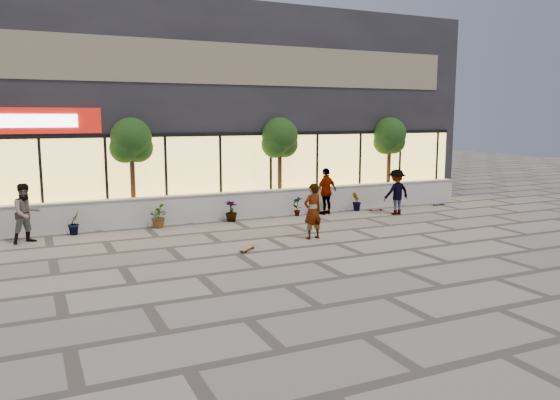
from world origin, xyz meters
name	(u,v)px	position (x,y,z in m)	size (l,w,h in m)	color
ground	(315,261)	(0.00, 0.00, 0.00)	(80.00, 80.00, 0.00)	gray
planter_wall	(229,206)	(0.00, 7.00, 0.52)	(22.00, 0.42, 1.04)	silver
retail_building	(188,110)	(0.00, 12.49, 4.25)	(24.00, 9.17, 8.50)	black
shrub_b	(74,223)	(-5.70, 6.45, 0.41)	(0.45, 0.36, 0.81)	#143711
shrub_c	(157,216)	(-2.90, 6.45, 0.41)	(0.73, 0.63, 0.81)	#143711
shrub_d	(231,211)	(-0.10, 6.45, 0.41)	(0.45, 0.45, 0.81)	#143711
shrub_e	(297,206)	(2.70, 6.45, 0.41)	(0.43, 0.29, 0.81)	#143711
shrub_f	(357,201)	(5.50, 6.45, 0.41)	(0.45, 0.36, 0.81)	#143711
tree_midwest	(131,143)	(-3.50, 7.70, 2.99)	(1.60, 1.50, 3.92)	#3F2316
tree_mideast	(280,140)	(2.50, 7.70, 2.99)	(1.60, 1.50, 3.92)	#3F2316
tree_east	(390,138)	(8.00, 7.70, 2.99)	(1.60, 1.50, 3.92)	#3F2316
skater_center	(313,211)	(1.28, 2.52, 0.91)	(0.66, 0.44, 1.82)	white
skater_left	(26,213)	(-7.13, 5.79, 0.94)	(0.92, 0.71, 1.89)	tan
skater_right_near	(326,191)	(3.94, 6.30, 0.95)	(1.11, 0.46, 1.90)	white
skater_right_far	(396,192)	(6.50, 5.07, 0.92)	(1.19, 0.68, 1.84)	maroon
skateboard_center	(247,248)	(-1.22, 1.93, 0.08)	(0.74, 0.73, 0.10)	#9A4F32
skateboard_right_near	(376,209)	(6.31, 6.20, 0.07)	(0.75, 0.34, 0.09)	brown
skateboard_right_far	(439,203)	(9.72, 6.20, 0.08)	(0.82, 0.34, 0.10)	#505293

